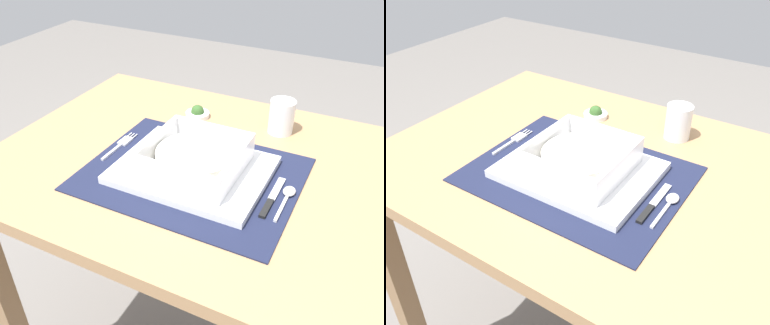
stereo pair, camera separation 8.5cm
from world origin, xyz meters
TOP-DOWN VIEW (x-y plane):
  - dining_table at (0.00, 0.00)m, footprint 0.88×0.68m
  - placemat at (0.02, -0.06)m, footprint 0.44×0.34m
  - serving_plate at (0.02, -0.05)m, footprint 0.31×0.24m
  - porridge_bowl at (0.03, -0.06)m, footprint 0.19×0.19m
  - fork at (-0.17, -0.03)m, footprint 0.02×0.13m
  - spoon at (0.22, -0.04)m, footprint 0.02×0.11m
  - butter_knife at (0.20, -0.07)m, footprint 0.01×0.13m
  - drinking_glass at (0.13, 0.20)m, footprint 0.06×0.06m
  - condiment_saucer at (-0.08, 0.18)m, footprint 0.06×0.06m

SIDE VIEW (x-z plane):
  - dining_table at x=0.00m, z-range 0.25..1.01m
  - placemat at x=0.02m, z-range 0.76..0.76m
  - fork at x=-0.17m, z-range 0.76..0.76m
  - butter_knife at x=0.20m, z-range 0.76..0.77m
  - spoon at x=0.22m, z-range 0.76..0.77m
  - condiment_saucer at x=-0.08m, z-range 0.75..0.78m
  - serving_plate at x=0.02m, z-range 0.76..0.78m
  - drinking_glass at x=0.13m, z-range 0.75..0.84m
  - porridge_bowl at x=0.03m, z-range 0.77..0.83m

